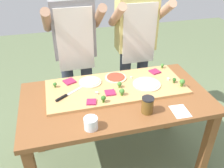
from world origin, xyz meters
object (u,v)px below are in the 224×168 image
object	(u,v)px
chefs_knife	(66,96)
broccoli_floret_front_right	(182,82)
pizza_slice_near_left	(69,81)
cheese_crumble_b	(97,93)
cook_left	(75,46)
sauce_jar	(147,105)
pizza_whole_white_garlic	(147,84)
pizza_whole_cheese_artichoke	(90,82)
cheese_crumble_a	(168,79)
pizza_slice_far_right	(155,72)
flour_cup	(91,124)
recipe_note	(180,111)
cook_right	(136,40)
broccoli_floret_front_mid	(174,80)
broccoli_floret_center_left	(55,84)
broccoli_floret_center_right	(119,84)
broccoli_floret_back_mid	(162,65)
cheese_crumble_c	(131,77)
pizza_slice_center	(91,102)
broccoli_floret_front_left	(103,98)
pizza_whole_tomato_red	(116,77)
prep_table	(116,107)
pizza_slice_near_right	(110,93)
broccoli_floret_back_right	(122,91)

from	to	relation	value
chefs_knife	broccoli_floret_front_right	size ratio (longest dim) A/B	3.48
pizza_slice_near_left	cheese_crumble_b	size ratio (longest dim) A/B	4.47
chefs_knife	cook_left	size ratio (longest dim) A/B	0.14
pizza_slice_near_left	sauce_jar	xyz separation A→B (m)	(0.52, -0.54, 0.04)
pizza_whole_white_garlic	pizza_whole_cheese_artichoke	size ratio (longest dim) A/B	1.21
pizza_slice_near_left	cook_left	world-z (taller)	cook_left
cheese_crumble_a	pizza_slice_far_right	bearing A→B (deg)	109.40
broccoli_floret_front_right	pizza_slice_near_left	bearing A→B (deg)	161.50
flour_cup	recipe_note	world-z (taller)	flour_cup
chefs_knife	cook_right	world-z (taller)	cook_right
pizza_whole_white_garlic	broccoli_floret_front_mid	world-z (taller)	broccoli_floret_front_mid
broccoli_floret_front_mid	cook_left	distance (m)	1.00
chefs_knife	broccoli_floret_front_right	world-z (taller)	broccoli_floret_front_right
broccoli_floret_center_left	cook_right	size ratio (longest dim) A/B	0.03
pizza_slice_far_right	broccoli_floret_center_right	xyz separation A→B (m)	(-0.40, -0.17, 0.03)
pizza_whole_cheese_artichoke	cook_left	bearing A→B (deg)	99.39
broccoli_floret_back_mid	pizza_whole_cheese_artichoke	bearing A→B (deg)	-173.08
broccoli_floret_center_left	cheese_crumble_b	distance (m)	0.38
pizza_whole_cheese_artichoke	cheese_crumble_c	size ratio (longest dim) A/B	13.12
pizza_whole_cheese_artichoke	broccoli_floret_front_mid	size ratio (longest dim) A/B	4.17
cheese_crumble_b	broccoli_floret_center_right	bearing A→B (deg)	13.72
cheese_crumble_c	broccoli_floret_front_right	bearing A→B (deg)	-32.44
pizza_slice_center	broccoli_floret_back_mid	size ratio (longest dim) A/B	1.55
pizza_slice_center	flour_cup	xyz separation A→B (m)	(-0.05, -0.26, 0.01)
pizza_whole_cheese_artichoke	broccoli_floret_front_left	bearing A→B (deg)	-81.13
broccoli_floret_center_right	flour_cup	size ratio (longest dim) A/B	0.56
cheese_crumble_b	pizza_whole_cheese_artichoke	bearing A→B (deg)	96.36
broccoli_floret_front_mid	broccoli_floret_front_left	bearing A→B (deg)	-169.19
chefs_knife	broccoli_floret_front_mid	bearing A→B (deg)	-1.74
cook_left	sauce_jar	bearing A→B (deg)	-65.50
cook_left	pizza_whole_tomato_red	bearing A→B (deg)	-52.44
broccoli_floret_center_right	chefs_knife	bearing A→B (deg)	-177.68
pizza_whole_white_garlic	pizza_whole_tomato_red	size ratio (longest dim) A/B	1.24
prep_table	broccoli_floret_center_right	world-z (taller)	broccoli_floret_center_right
cheese_crumble_a	cheese_crumble_c	distance (m)	0.33
prep_table	broccoli_floret_front_mid	size ratio (longest dim) A/B	32.09
sauce_jar	cook_right	size ratio (longest dim) A/B	0.08
pizza_slice_far_right	broccoli_floret_front_right	world-z (taller)	broccoli_floret_front_right
pizza_slice_far_right	broccoli_floret_front_mid	world-z (taller)	broccoli_floret_front_mid
chefs_knife	recipe_note	size ratio (longest dim) A/B	1.49
flour_cup	cook_right	world-z (taller)	cook_right
broccoli_floret_front_left	cheese_crumble_c	distance (m)	0.44
broccoli_floret_front_mid	cheese_crumble_b	bearing A→B (deg)	-179.71
sauce_jar	cook_left	distance (m)	1.01
pizza_slice_near_right	cook_left	world-z (taller)	cook_left
recipe_note	broccoli_floret_back_right	bearing A→B (deg)	142.51
pizza_whole_cheese_artichoke	cook_left	distance (m)	0.46
cheese_crumble_b	recipe_note	size ratio (longest dim) A/B	0.13
broccoli_floret_front_mid	cheese_crumble_c	world-z (taller)	broccoli_floret_front_mid
pizza_whole_cheese_artichoke	broccoli_floret_front_right	bearing A→B (deg)	-18.80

